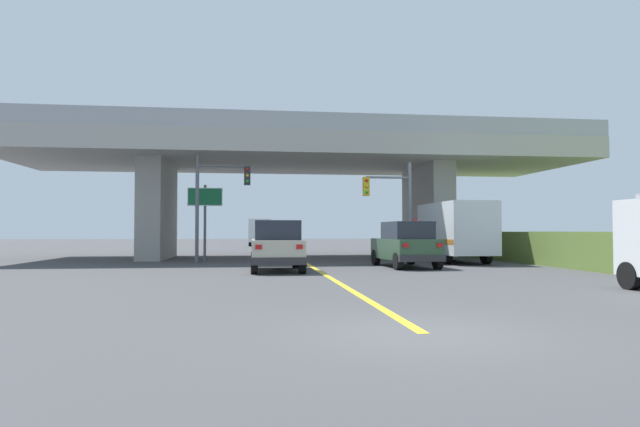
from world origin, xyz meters
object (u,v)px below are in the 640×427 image
at_px(box_truck, 451,231).
at_px(traffic_signal_nearside, 394,200).
at_px(highway_sign, 205,204).
at_px(traffic_signal_farside, 215,194).
at_px(suv_lead, 277,246).
at_px(sedan_oncoming, 275,238).
at_px(semi_truck_distant, 259,232).
at_px(suv_crossing, 406,244).

xyz_separation_m(box_truck, traffic_signal_nearside, (-3.11, -0.18, 1.59)).
relative_size(box_truck, highway_sign, 1.82).
bearing_deg(traffic_signal_farside, box_truck, -1.72).
xyz_separation_m(suv_lead, sedan_oncoming, (0.87, 21.82, 0.00)).
height_order(sedan_oncoming, semi_truck_distant, semi_truck_distant).
relative_size(suv_crossing, highway_sign, 1.13).
height_order(suv_crossing, highway_sign, highway_sign).
bearing_deg(semi_truck_distant, traffic_signal_farside, -94.69).
xyz_separation_m(suv_crossing, highway_sign, (-9.31, 6.29, 2.04)).
bearing_deg(box_truck, highway_sign, 169.32).
relative_size(traffic_signal_nearside, traffic_signal_farside, 0.94).
relative_size(box_truck, traffic_signal_farside, 1.37).
bearing_deg(traffic_signal_nearside, box_truck, 3.38).
bearing_deg(traffic_signal_nearside, suv_lead, -139.82).
distance_m(suv_lead, sedan_oncoming, 21.84).
bearing_deg(suv_crossing, traffic_signal_nearside, 80.53).
distance_m(suv_lead, traffic_signal_nearside, 8.46).
bearing_deg(traffic_signal_nearside, semi_truck_distant, 101.13).
bearing_deg(traffic_signal_nearside, highway_sign, 165.04).
height_order(box_truck, highway_sign, highway_sign).
relative_size(suv_lead, semi_truck_distant, 0.58).
bearing_deg(traffic_signal_farside, semi_truck_distant, 85.31).
bearing_deg(suv_crossing, traffic_signal_farside, 151.35).
distance_m(suv_crossing, traffic_signal_farside, 9.92).
bearing_deg(sedan_oncoming, box_truck, -62.61).
distance_m(suv_crossing, sedan_oncoming, 20.82).
xyz_separation_m(sedan_oncoming, highway_sign, (-4.38, -13.94, 2.04)).
bearing_deg(traffic_signal_nearside, suv_crossing, -96.97).
distance_m(traffic_signal_farside, semi_truck_distant, 32.34).
bearing_deg(suv_lead, traffic_signal_nearside, 40.18).
relative_size(suv_lead, highway_sign, 1.04).
bearing_deg(traffic_signal_farside, highway_sign, 108.37).
xyz_separation_m(traffic_signal_farside, highway_sign, (-0.68, 2.06, -0.45)).
height_order(traffic_signal_nearside, traffic_signal_farside, traffic_signal_farside).
xyz_separation_m(box_truck, highway_sign, (-12.86, 2.42, 1.44)).
bearing_deg(suv_lead, semi_truck_distant, 90.29).
bearing_deg(traffic_signal_nearside, sedan_oncoming, 107.99).
xyz_separation_m(suv_lead, highway_sign, (-3.51, 7.88, 2.04)).
bearing_deg(semi_truck_distant, box_truck, -73.66).
bearing_deg(traffic_signal_farside, traffic_signal_nearside, -3.46).
height_order(suv_lead, suv_crossing, same).
bearing_deg(sedan_oncoming, traffic_signal_farside, -103.02).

